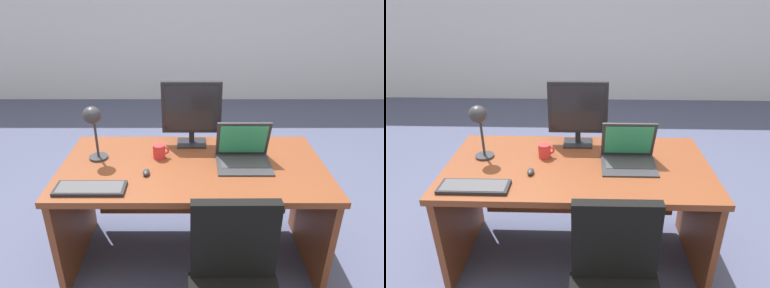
# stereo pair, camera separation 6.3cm
# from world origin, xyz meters

# --- Properties ---
(ground) EXTENTS (12.00, 12.00, 0.00)m
(ground) POSITION_xyz_m (0.00, 1.50, 0.00)
(ground) COLOR #474C6B
(back_wall) EXTENTS (10.00, 0.10, 2.80)m
(back_wall) POSITION_xyz_m (0.00, 3.62, 1.40)
(back_wall) COLOR silver
(back_wall) RESTS_ON ground
(desk) EXTENTS (1.65, 0.83, 0.75)m
(desk) POSITION_xyz_m (0.00, 0.05, 0.54)
(desk) COLOR brown
(desk) RESTS_ON ground
(monitor) EXTENTS (0.40, 0.16, 0.45)m
(monitor) POSITION_xyz_m (-0.01, 0.29, 1.01)
(monitor) COLOR black
(monitor) RESTS_ON desk
(laptop) EXTENTS (0.34, 0.29, 0.26)m
(laptop) POSITION_xyz_m (0.32, 0.04, 0.83)
(laptop) COLOR #2D2D33
(laptop) RESTS_ON desk
(keyboard) EXTENTS (0.39, 0.14, 0.02)m
(keyboard) POSITION_xyz_m (-0.57, -0.29, 0.76)
(keyboard) COLOR black
(keyboard) RESTS_ON desk
(mouse) EXTENTS (0.04, 0.07, 0.03)m
(mouse) POSITION_xyz_m (-0.28, -0.13, 0.77)
(mouse) COLOR #2D2D33
(mouse) RESTS_ON desk
(desk_lamp) EXTENTS (0.12, 0.14, 0.36)m
(desk_lamp) POSITION_xyz_m (-0.61, 0.05, 1.02)
(desk_lamp) COLOR #2D2D33
(desk_lamp) RESTS_ON desk
(coffee_mug) EXTENTS (0.11, 0.08, 0.09)m
(coffee_mug) POSITION_xyz_m (-0.22, 0.09, 0.80)
(coffee_mug) COLOR red
(coffee_mug) RESTS_ON desk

